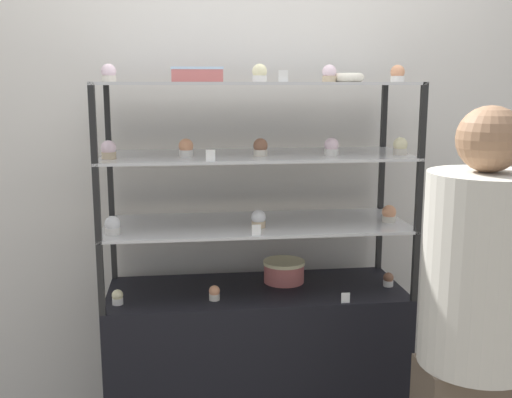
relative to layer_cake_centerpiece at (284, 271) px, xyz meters
The scene contains 28 objects.
back_wall 0.64m from the layer_cake_centerpiece, 114.06° to the left, with size 8.00×0.05×2.60m.
display_base 0.44m from the layer_cake_centerpiece, 150.97° to the right, with size 1.30×0.49×0.71m.
display_riser_lower 0.28m from the layer_cake_centerpiece, 150.97° to the right, with size 1.30×0.49×0.30m.
display_riser_middle 0.55m from the layer_cake_centerpiece, 150.97° to the right, with size 1.30×0.49×0.30m.
display_riser_upper 0.85m from the layer_cake_centerpiece, 150.97° to the right, with size 1.30×0.49×0.30m.
layer_cake_centerpiece is the anchor object (origin of this frame).
sheet_cake_frosted 0.96m from the layer_cake_centerpiece, behind, with size 0.21×0.15×0.06m.
cupcake_0 0.75m from the layer_cake_centerpiece, 164.85° to the right, with size 0.05×0.05×0.06m.
cupcake_1 0.38m from the layer_cake_centerpiece, 149.25° to the right, with size 0.05×0.05×0.06m.
cupcake_2 0.47m from the layer_cake_centerpiece, 14.50° to the right, with size 0.05×0.05×0.06m.
price_tag_0 0.37m from the layer_cake_centerpiece, 55.41° to the right, with size 0.04×0.00×0.04m.
cupcake_3 0.81m from the layer_cake_centerpiece, 164.30° to the right, with size 0.06×0.06×0.07m.
cupcake_4 0.35m from the layer_cake_centerpiece, 129.78° to the right, with size 0.06×0.06×0.07m.
cupcake_5 0.54m from the layer_cake_centerpiece, 16.44° to the right, with size 0.06×0.06×0.07m.
price_tag_1 0.44m from the layer_cake_centerpiece, 118.89° to the right, with size 0.04×0.00×0.04m.
cupcake_6 0.96m from the layer_cake_centerpiece, 166.81° to the right, with size 0.06×0.06×0.07m.
cupcake_7 0.74m from the layer_cake_centerpiece, 163.12° to the right, with size 0.06×0.06×0.07m.
cupcake_8 0.62m from the layer_cake_centerpiece, 130.02° to the right, with size 0.06×0.06×0.07m.
cupcake_9 0.63m from the layer_cake_centerpiece, 44.44° to the right, with size 0.06×0.06×0.07m.
cupcake_10 0.76m from the layer_cake_centerpiece, 21.55° to the right, with size 0.06×0.06×0.07m.
price_tag_2 0.73m from the layer_cake_centerpiece, 138.83° to the right, with size 0.04×0.00×0.04m.
cupcake_11 1.15m from the layer_cake_centerpiece, behind, with size 0.06×0.06×0.07m.
cupcake_12 0.91m from the layer_cake_centerpiece, 125.68° to the right, with size 0.06×0.06×0.07m.
cupcake_13 0.91m from the layer_cake_centerpiece, 38.10° to the right, with size 0.06×0.06×0.07m.
cupcake_14 1.00m from the layer_cake_centerpiece, 16.82° to the right, with size 0.06×0.06×0.07m.
price_tag_3 0.92m from the layer_cake_centerpiece, 101.73° to the right, with size 0.04×0.00×0.04m.
donut_glazed 0.91m from the layer_cake_centerpiece, 24.21° to the right, with size 0.13×0.13×0.04m.
customer_figure 1.01m from the layer_cake_centerpiece, 62.31° to the right, with size 0.36×0.36×1.54m.
Camera 1 is at (-0.32, -2.51, 1.60)m, focal length 42.00 mm.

